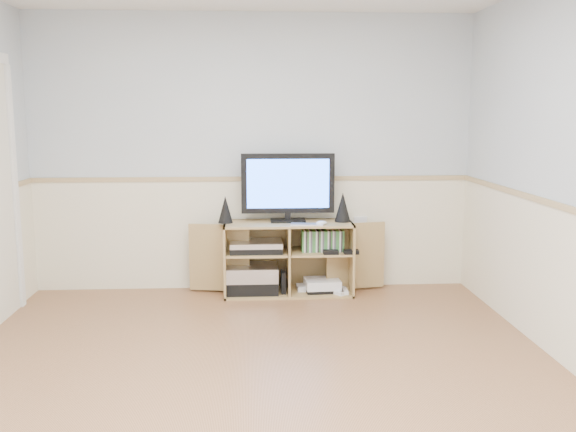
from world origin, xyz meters
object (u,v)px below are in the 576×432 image
(game_consoles, at_px, (321,285))
(monitor, at_px, (288,185))
(keyboard, at_px, (307,224))
(media_cabinet, at_px, (288,256))

(game_consoles, bearing_deg, monitor, 168.40)
(monitor, xyz_separation_m, keyboard, (0.16, -0.19, -0.32))
(monitor, relative_size, game_consoles, 1.83)
(monitor, xyz_separation_m, game_consoles, (0.30, -0.06, -0.91))
(media_cabinet, height_order, keyboard, keyboard)
(keyboard, height_order, game_consoles, keyboard)
(media_cabinet, relative_size, monitor, 2.16)
(monitor, distance_m, keyboard, 0.40)
(media_cabinet, relative_size, keyboard, 6.32)
(media_cabinet, height_order, monitor, monitor)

